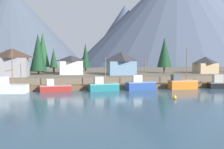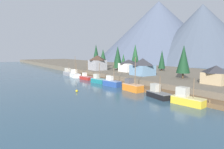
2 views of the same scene
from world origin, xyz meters
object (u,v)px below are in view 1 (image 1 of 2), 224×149
(fishing_boat_white, at_px, (9,87))
(fishing_boat_black, at_px, (222,84))
(conifer_near_right, at_px, (38,52))
(conifer_far_left, at_px, (43,50))
(house_grey, at_px, (12,62))
(fishing_boat_red, at_px, (55,88))
(house_white, at_px, (71,65))
(conifer_mid_left, at_px, (54,58))
(fishing_boat_orange, at_px, (182,84))
(house_tan, at_px, (205,65))
(channel_buoy, at_px, (175,97))
(conifer_back_left, at_px, (86,56))
(house_blue, at_px, (121,63))
(fishing_boat_teal, at_px, (103,86))
(fishing_boat_blue, at_px, (140,85))
(conifer_far_right, at_px, (164,52))
(conifer_centre, at_px, (6,58))

(fishing_boat_white, relative_size, fishing_boat_black, 1.34)
(conifer_near_right, height_order, conifer_far_left, conifer_far_left)
(fishing_boat_black, height_order, house_grey, house_grey)
(fishing_boat_red, relative_size, conifer_far_left, 0.57)
(house_white, bearing_deg, conifer_far_left, 127.69)
(house_grey, bearing_deg, conifer_mid_left, 58.51)
(fishing_boat_orange, bearing_deg, house_tan, 47.81)
(conifer_mid_left, relative_size, channel_buoy, 10.96)
(fishing_boat_black, bearing_deg, conifer_back_left, 140.03)
(house_grey, bearing_deg, house_blue, 5.72)
(fishing_boat_red, xyz_separation_m, fishing_boat_black, (38.97, -0.28, 0.20))
(fishing_boat_orange, distance_m, house_blue, 19.22)
(conifer_near_right, relative_size, conifer_far_left, 0.91)
(house_grey, bearing_deg, fishing_boat_teal, -29.45)
(fishing_boat_blue, bearing_deg, conifer_far_left, 118.89)
(conifer_mid_left, xyz_separation_m, conifer_far_right, (33.46, -8.01, 1.79))
(house_grey, bearing_deg, fishing_boat_red, -46.98)
(fishing_boat_orange, height_order, conifer_near_right, conifer_near_right)
(conifer_mid_left, bearing_deg, channel_buoy, -60.46)
(conifer_centre, bearing_deg, fishing_boat_white, -77.11)
(house_white, distance_m, conifer_far_left, 15.37)
(house_tan, height_order, conifer_far_right, conifer_far_right)
(fishing_boat_red, bearing_deg, conifer_far_left, 93.91)
(house_blue, distance_m, channel_buoy, 29.30)
(fishing_boat_white, xyz_separation_m, house_white, (13.15, 19.88, 4.01))
(fishing_boat_white, relative_size, conifer_back_left, 0.97)
(conifer_far_left, bearing_deg, fishing_boat_red, -80.25)
(fishing_boat_white, bearing_deg, conifer_far_left, 91.02)
(fishing_boat_red, xyz_separation_m, conifer_back_left, (8.80, 35.03, 6.93))
(fishing_boat_red, height_order, conifer_back_left, conifer_back_left)
(channel_buoy, bearing_deg, house_grey, 141.86)
(conifer_centre, bearing_deg, conifer_back_left, 6.00)
(fishing_boat_red, height_order, conifer_far_right, conifer_far_right)
(fishing_boat_blue, xyz_separation_m, fishing_boat_black, (20.05, -0.05, -0.09))
(fishing_boat_teal, xyz_separation_m, house_grey, (-21.49, 12.13, 5.06))
(fishing_boat_teal, xyz_separation_m, channel_buoy, (11.18, -13.51, -0.74))
(conifer_back_left, relative_size, conifer_far_left, 0.76)
(fishing_boat_teal, bearing_deg, house_grey, 142.63)
(fishing_boat_blue, relative_size, conifer_far_left, 0.62)
(fishing_boat_white, xyz_separation_m, conifer_near_right, (3.86, 20.67, 7.57))
(fishing_boat_blue, xyz_separation_m, house_white, (-15.23, 19.46, 4.05))
(conifer_near_right, bearing_deg, conifer_mid_left, 61.69)
(fishing_boat_white, distance_m, house_white, 24.17)
(fishing_boat_teal, xyz_separation_m, conifer_near_right, (-15.97, 20.26, 7.70))
(house_blue, xyz_separation_m, house_white, (-13.77, 4.47, -0.52))
(conifer_near_right, xyz_separation_m, conifer_back_left, (14.40, 15.00, -0.96))
(conifer_mid_left, bearing_deg, conifer_near_right, -118.31)
(fishing_boat_black, xyz_separation_m, house_white, (-35.28, 19.51, 4.14))
(house_grey, bearing_deg, house_tan, 5.02)
(conifer_far_right, bearing_deg, house_white, -179.93)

